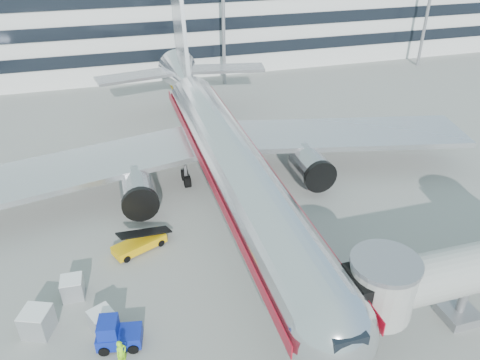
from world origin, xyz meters
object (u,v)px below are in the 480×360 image
object	(u,v)px
baggage_tug	(116,334)
ramp_worker	(122,353)
belt_loader	(139,243)
cargo_container_left	(37,322)
cargo_container_right	(102,321)
cargo_container_front	(73,288)
main_jet	(223,150)

from	to	relation	value
baggage_tug	ramp_worker	world-z (taller)	baggage_tug
belt_loader	cargo_container_left	world-z (taller)	belt_loader
baggage_tug	cargo_container_left	world-z (taller)	baggage_tug
cargo_container_left	belt_loader	bearing A→B (deg)	43.43
cargo_container_right	ramp_worker	distance (m)	3.23
belt_loader	baggage_tug	bearing A→B (deg)	-104.24
cargo_container_front	ramp_worker	size ratio (longest dim) A/B	0.81
baggage_tug	belt_loader	bearing A→B (deg)	75.76
baggage_tug	ramp_worker	distance (m)	1.60
main_jet	belt_loader	distance (m)	11.53
baggage_tug	ramp_worker	xyz separation A→B (m)	(0.22, -1.58, 0.06)
ramp_worker	main_jet	bearing A→B (deg)	27.23
main_jet	cargo_container_front	world-z (taller)	main_jet
ramp_worker	cargo_container_front	bearing A→B (deg)	81.83
belt_loader	cargo_container_left	bearing A→B (deg)	-136.57
belt_loader	ramp_worker	world-z (taller)	belt_loader
cargo_container_right	ramp_worker	bearing A→B (deg)	-72.01
cargo_container_front	ramp_worker	distance (m)	7.23
cargo_container_front	ramp_worker	xyz separation A→B (m)	(2.82, -6.65, 0.17)
main_jet	baggage_tug	size ratio (longest dim) A/B	17.61
baggage_tug	cargo_container_front	xyz separation A→B (m)	(-2.60, 5.07, -0.11)
belt_loader	baggage_tug	distance (m)	9.21
main_jet	baggage_tug	bearing A→B (deg)	-124.68
belt_loader	main_jet	bearing A→B (deg)	38.23
belt_loader	cargo_container_right	distance (m)	8.04
cargo_container_left	main_jet	bearing A→B (deg)	40.65
cargo_container_left	ramp_worker	xyz separation A→B (m)	(4.86, -3.97, 0.04)
main_jet	cargo_container_front	distance (m)	17.49
main_jet	ramp_worker	size ratio (longest dim) A/B	27.40
cargo_container_left	cargo_container_front	bearing A→B (deg)	52.82
main_jet	cargo_container_front	bearing A→B (deg)	-141.73
belt_loader	ramp_worker	distance (m)	10.71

